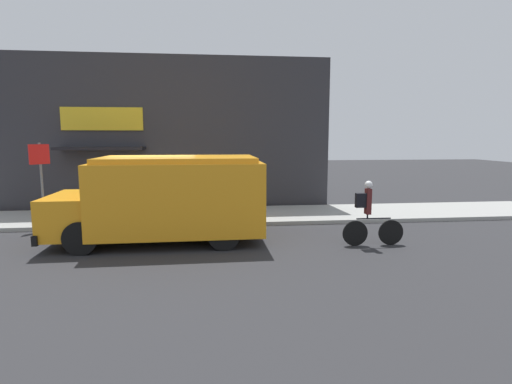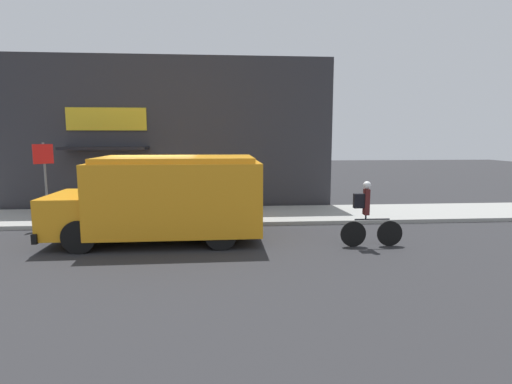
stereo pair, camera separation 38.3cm
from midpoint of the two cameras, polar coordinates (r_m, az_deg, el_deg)
ground_plane at (r=12.52m, az=-15.13°, el=-5.09°), size 70.00×70.00×0.00m
sidewalk at (r=13.92m, az=-14.24°, el=-3.50°), size 28.00×2.93×0.13m
storefront at (r=15.36m, az=-13.97°, el=8.03°), size 12.51×1.09×5.72m
school_bus at (r=10.79m, az=-13.56°, el=-0.74°), size 5.44×2.88×2.24m
cyclist at (r=10.43m, az=14.86°, el=-3.18°), size 1.59×0.20×1.66m
stop_sign_post at (r=13.83m, az=-29.11°, el=2.82°), size 0.45×0.45×2.45m
trash_bin at (r=14.45m, az=-2.87°, el=-0.98°), size 0.49×0.49×0.80m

